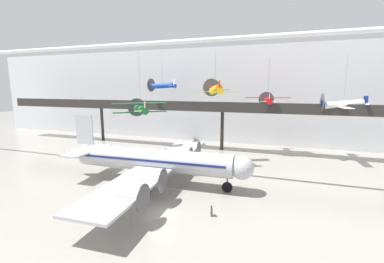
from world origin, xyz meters
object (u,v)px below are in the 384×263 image
suspended_plane_yellow_lowwing (215,90)px  suspended_plane_red_highwing (268,100)px  airliner_silver_main (153,160)px  suspended_plane_blue_trainer (162,86)px  suspended_plane_white_twin (343,105)px  suspended_plane_green_biplane (141,109)px  info_sign_pedestal (211,212)px

suspended_plane_yellow_lowwing → suspended_plane_red_highwing: bearing=-64.6°
airliner_silver_main → suspended_plane_red_highwing: bearing=56.6°
suspended_plane_blue_trainer → suspended_plane_yellow_lowwing: bearing=154.1°
airliner_silver_main → suspended_plane_blue_trainer: bearing=109.4°
suspended_plane_white_twin → suspended_plane_green_biplane: bearing=17.1°
suspended_plane_blue_trainer → suspended_plane_red_highwing: 22.89m
suspended_plane_green_biplane → suspended_plane_red_highwing: size_ratio=1.11×
suspended_plane_green_biplane → info_sign_pedestal: size_ratio=8.60×
suspended_plane_green_biplane → suspended_plane_white_twin: 34.84m
suspended_plane_blue_trainer → suspended_plane_red_highwing: suspended_plane_blue_trainer is taller
suspended_plane_green_biplane → suspended_plane_red_highwing: bearing=-94.2°
suspended_plane_green_biplane → info_sign_pedestal: (15.82, -13.78, -9.05)m
suspended_plane_red_highwing → suspended_plane_yellow_lowwing: (-8.16, -9.90, 2.09)m
airliner_silver_main → info_sign_pedestal: airliner_silver_main is taller
suspended_plane_red_highwing → suspended_plane_yellow_lowwing: bearing=133.0°
suspended_plane_blue_trainer → suspended_plane_red_highwing: size_ratio=0.88×
suspended_plane_blue_trainer → suspended_plane_white_twin: bearing=-174.5°
suspended_plane_red_highwing → suspended_plane_white_twin: bearing=-106.3°
suspended_plane_yellow_lowwing → info_sign_pedestal: suspended_plane_yellow_lowwing is taller
airliner_silver_main → suspended_plane_green_biplane: size_ratio=2.89×
airliner_silver_main → suspended_plane_white_twin: 34.10m
suspended_plane_yellow_lowwing → suspended_plane_white_twin: bearing=-94.3°
suspended_plane_blue_trainer → suspended_plane_yellow_lowwing: size_ratio=0.98×
airliner_silver_main → suspended_plane_green_biplane: suspended_plane_green_biplane is taller
suspended_plane_green_biplane → suspended_plane_blue_trainer: 16.02m
suspended_plane_blue_trainer → suspended_plane_white_twin: suspended_plane_blue_trainer is taller
airliner_silver_main → suspended_plane_green_biplane: 11.50m
suspended_plane_green_biplane → suspended_plane_white_twin: bearing=-109.6°
suspended_plane_green_biplane → suspended_plane_white_twin: (32.35, 12.94, 0.60)m
suspended_plane_red_highwing → info_sign_pedestal: (-3.80, -28.69, -10.10)m
suspended_plane_green_biplane → suspended_plane_blue_trainer: suspended_plane_blue_trainer is taller
airliner_silver_main → info_sign_pedestal: (9.83, -6.17, -2.86)m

